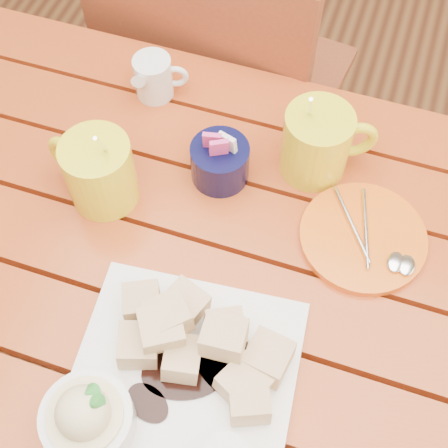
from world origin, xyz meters
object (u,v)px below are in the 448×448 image
(coffee_mug_left, at_px, (98,171))
(coffee_mug_right, at_px, (318,142))
(table, at_px, (205,312))
(orange_saucer, at_px, (364,238))
(chair_far, at_px, (221,90))
(dessert_plate, at_px, (164,384))

(coffee_mug_left, xyz_separation_m, coffee_mug_right, (0.28, 0.14, 0.00))
(table, xyz_separation_m, orange_saucer, (0.19, 0.13, 0.11))
(coffee_mug_right, bearing_deg, chair_far, 104.08)
(chair_far, bearing_deg, table, 112.91)
(orange_saucer, height_order, chair_far, chair_far)
(coffee_mug_left, height_order, orange_saucer, coffee_mug_left)
(coffee_mug_left, height_order, chair_far, same)
(dessert_plate, xyz_separation_m, orange_saucer, (0.18, 0.29, -0.03))
(table, height_order, coffee_mug_right, coffee_mug_right)
(dessert_plate, distance_m, coffee_mug_left, 0.31)
(orange_saucer, bearing_deg, dessert_plate, -122.70)
(orange_saucer, bearing_deg, coffee_mug_left, -173.54)
(orange_saucer, xyz_separation_m, chair_far, (-0.35, 0.41, -0.25))
(coffee_mug_right, bearing_deg, coffee_mug_left, -177.33)
(dessert_plate, relative_size, coffee_mug_left, 1.80)
(chair_far, bearing_deg, coffee_mug_right, 135.76)
(dessert_plate, bearing_deg, coffee_mug_right, 77.49)
(dessert_plate, height_order, coffee_mug_right, coffee_mug_right)
(table, bearing_deg, coffee_mug_left, 154.22)
(coffee_mug_left, relative_size, chair_far, 0.18)
(table, distance_m, coffee_mug_left, 0.26)
(dessert_plate, xyz_separation_m, coffee_mug_right, (0.09, 0.39, 0.02))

